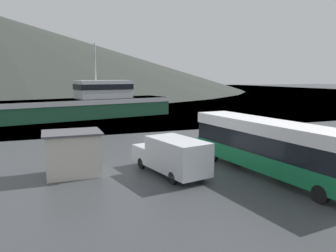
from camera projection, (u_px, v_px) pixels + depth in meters
The scene contains 8 objects.
water_surface at pixel (73, 90), 146.98m from camera, with size 240.00×240.00×0.00m, color slate.
tour_bus at pixel (271, 145), 19.75m from camera, with size 3.88×12.87×3.33m.
delivery_van at pixel (172, 155), 20.04m from camera, with size 3.33×6.36×2.30m.
fishing_boat at pixel (91, 103), 48.18m from camera, with size 25.45×11.00×10.76m.
storage_bin at pixel (289, 148), 24.47m from camera, with size 1.10×1.22×1.32m.
dock_kiosk at pixel (73, 153), 19.99m from camera, with size 3.45×2.80×2.69m.
small_boat at pixel (5, 114), 48.65m from camera, with size 3.68×5.51×1.06m.
mooring_bollard at pixel (232, 125), 37.72m from camera, with size 0.36×0.36×0.88m.
Camera 1 is at (-12.03, -7.65, 5.99)m, focal length 35.00 mm.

